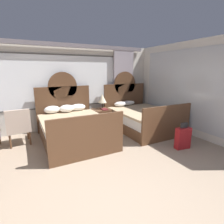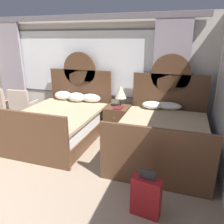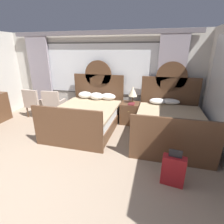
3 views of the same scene
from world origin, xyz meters
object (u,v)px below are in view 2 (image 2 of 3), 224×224
Objects in this scene: bed_near_mirror at (162,135)px; suitcase_on_floor at (146,197)px; armchair_by_window_left at (23,105)px; armchair_by_window_centre at (1,103)px; table_lamp_on_nightstand at (121,92)px; nightstand_between_beds at (117,120)px; book_on_nightstand at (118,108)px; bed_near_window at (61,121)px.

bed_near_mirror reaches higher than suitcase_on_floor.
armchair_by_window_left is at bearing 149.38° from suitcase_on_floor.
table_lamp_on_nightstand is at bearing 5.99° from armchair_by_window_centre.
nightstand_between_beds is (-1.12, 0.67, -0.05)m from bed_near_mirror.
table_lamp_on_nightstand reaches higher than book_on_nightstand.
table_lamp_on_nightstand is at bearing 113.24° from suitcase_on_floor.
suitcase_on_floor is at bearing -30.62° from armchair_by_window_left.
bed_near_window is at bearing -15.59° from armchair_by_window_left.
bed_near_window is 8.68× the size of book_on_nightstand.
bed_near_mirror is 4.28m from armchair_by_window_centre.
armchair_by_window_centre is 1.44× the size of suitcase_on_floor.
book_on_nightstand is (1.18, 0.55, 0.27)m from bed_near_window.
book_on_nightstand is 0.27× the size of armchair_by_window_centre.
armchair_by_window_centre is at bearing -179.99° from armchair_by_window_left.
bed_near_mirror is 1.23m from book_on_nightstand.
armchair_by_window_left is at bearing 173.89° from bed_near_mirror.
bed_near_window reaches higher than suitcase_on_floor.
bed_near_window reaches higher than table_lamp_on_nightstand.
table_lamp_on_nightstand is 2.56m from armchair_by_window_left.
nightstand_between_beds is 1.28× the size of table_lamp_on_nightstand.
book_on_nightstand is 2.50m from armchair_by_window_left.
bed_near_window is at bearing -155.00° from book_on_nightstand.
book_on_nightstand is at bearing 152.05° from bed_near_mirror.
bed_near_window is 1.50m from table_lamp_on_nightstand.
bed_near_window is 1.30m from nightstand_between_beds.
table_lamp_on_nightstand is (1.18, 0.70, 0.60)m from bed_near_window.
bed_near_mirror is 1.41m from table_lamp_on_nightstand.
bed_near_window is 3.56× the size of nightstand_between_beds.
bed_near_mirror reaches higher than book_on_nightstand.
bed_near_mirror is 1.72m from suitcase_on_floor.
nightstand_between_beds is 2.46m from armchair_by_window_left.
bed_near_window is 2.24m from bed_near_mirror.
table_lamp_on_nightstand is at bearing 30.71° from bed_near_window.
bed_near_mirror is at bearing -0.36° from bed_near_window.
armchair_by_window_left reaches higher than nightstand_between_beds.
table_lamp_on_nightstand is 0.75× the size of suitcase_on_floor.
bed_near_window is at bearing -149.61° from nightstand_between_beds.
table_lamp_on_nightstand is 1.90× the size of book_on_nightstand.
bed_near_window is 2.06m from armchair_by_window_centre.
armchair_by_window_centre is (-0.71, -0.00, 0.00)m from armchair_by_window_left.
armchair_by_window_left is 0.71m from armchair_by_window_centre.
bed_near_window is 1.33m from book_on_nightstand.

